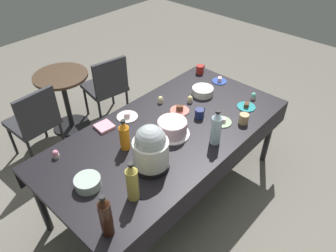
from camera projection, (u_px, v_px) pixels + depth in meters
The scene contains 26 objects.
ground at pixel (168, 190), 3.14m from camera, with size 9.00×9.00×0.00m, color slate.
potluck_table at pixel (168, 136), 2.72m from camera, with size 2.20×1.10×0.75m.
frosted_layer_cake at pixel (172, 128), 2.60m from camera, with size 0.29×0.29×0.14m.
slow_cooker at pixel (151, 149), 2.24m from camera, with size 0.27×0.27×0.37m.
glass_salad_bowl at pixel (88, 182), 2.18m from camera, with size 0.18×0.18×0.07m, color #B2C6BC.
ceramic_snack_bowl at pixel (203, 91), 3.11m from camera, with size 0.21×0.21×0.07m, color silver.
dessert_plate_teal at pixel (246, 106), 2.95m from camera, with size 0.17×0.17×0.04m.
dessert_plate_cobalt at pixel (219, 81), 3.32m from camera, with size 0.15×0.15×0.05m.
dessert_plate_white at pixel (127, 116), 2.83m from camera, with size 0.19×0.19×0.05m.
dessert_plate_coral at pixel (180, 110), 2.90m from camera, with size 0.18×0.18×0.06m.
dessert_plate_sage at pixel (222, 121), 2.77m from camera, with size 0.17×0.17×0.04m.
cupcake_berry at pixel (190, 99), 3.00m from camera, with size 0.05×0.05×0.07m.
cupcake_rose at pixel (253, 96), 3.05m from camera, with size 0.05×0.05×0.07m.
cupcake_vanilla at pixel (56, 154), 2.41m from camera, with size 0.05×0.05×0.07m.
cupcake_mint at pixel (160, 100), 2.99m from camera, with size 0.05×0.05×0.07m.
soda_bottle_water at pixel (216, 128), 2.48m from camera, with size 0.09×0.09×0.31m.
soda_bottle_orange_juice at pixel (124, 136), 2.44m from camera, with size 0.08×0.08×0.27m.
soda_bottle_cola at pixel (106, 216), 1.82m from camera, with size 0.08×0.08×0.33m.
soda_bottle_ginger_ale at pixel (132, 182), 2.04m from camera, with size 0.08×0.08×0.31m.
coffee_mug_navy at pixel (200, 113), 2.81m from camera, with size 0.12×0.08×0.08m.
coffee_mug_tan at pixel (244, 119), 2.74m from camera, with size 0.12×0.08×0.09m.
coffee_mug_red at pixel (200, 69), 3.45m from camera, with size 0.12×0.08×0.09m.
paper_napkin_stack at pixel (104, 126), 2.71m from camera, with size 0.14×0.14×0.02m, color pink.
maroon_chair_left at pixel (35, 120), 3.23m from camera, with size 0.46×0.46×0.85m.
maroon_chair_right at pixel (107, 85), 3.78m from camera, with size 0.51×0.51×0.85m.
round_cafe_table at pixel (64, 92), 3.64m from camera, with size 0.60×0.60×0.72m.
Camera 1 is at (-1.54, -1.41, 2.44)m, focal length 34.06 mm.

